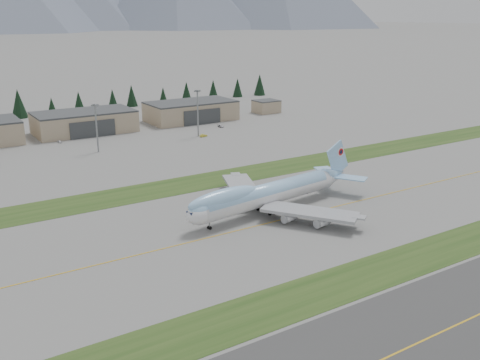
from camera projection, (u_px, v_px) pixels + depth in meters
ground at (291, 218)px, 155.93m from camera, size 7000.00×7000.00×0.00m
grass_strip_near at (390, 267)px, 125.26m from camera, size 400.00×14.00×0.08m
grass_strip_far at (214, 179)px, 192.25m from camera, size 400.00×18.00×0.08m
taxiway_line_main at (291, 218)px, 155.93m from camera, size 400.00×0.40×0.02m
boeing_747_freighter at (268, 194)px, 158.97m from camera, size 66.52×56.79×17.46m
hangar_center at (84, 122)px, 267.64m from camera, size 48.00×26.60×10.80m
hangar_right at (191, 111)px, 298.32m from camera, size 48.00×26.60×10.80m
control_shed at (266, 106)px, 322.82m from camera, size 14.00×12.00×7.60m
floodlight_masts at (59, 119)px, 219.81m from camera, size 124.58×7.83×22.89m
service_vehicle_a at (60, 143)px, 247.56m from camera, size 1.75×3.21×1.04m
service_vehicle_b at (204, 137)px, 259.60m from camera, size 4.11×2.03×1.30m
service_vehicle_c at (221, 127)px, 281.78m from camera, size 1.97×4.57×1.31m
conifer_belt at (67, 101)px, 320.94m from camera, size 274.59×14.44×16.84m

